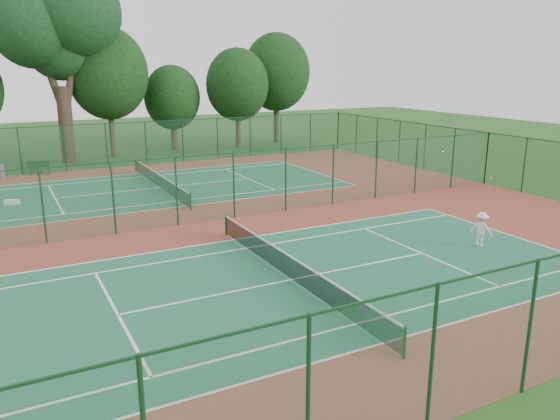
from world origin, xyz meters
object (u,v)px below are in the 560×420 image
object	(u,v)px
kit_bag	(12,202)
big_tree	(57,25)
trash_bin	(1,171)
bench	(39,168)
player_near	(481,229)

from	to	relation	value
kit_bag	big_tree	xyz separation A→B (m)	(5.00, 13.77, 10.69)
trash_bin	big_tree	world-z (taller)	big_tree
kit_bag	big_tree	bearing A→B (deg)	89.93
trash_bin	big_tree	distance (m)	12.59
bench	big_tree	world-z (taller)	big_tree
player_near	trash_bin	size ratio (longest dim) A/B	1.68
player_near	big_tree	size ratio (longest dim) A/B	0.10
kit_bag	trash_bin	bearing A→B (deg)	111.84
player_near	big_tree	xyz separation A→B (m)	(-13.13, 31.78, 10.05)
player_near	big_tree	bearing A→B (deg)	-2.11
big_tree	player_near	bearing A→B (deg)	-67.55
trash_bin	big_tree	size ratio (longest dim) A/B	0.06
bench	big_tree	distance (m)	11.73
player_near	bench	bearing A→B (deg)	6.04
player_near	big_tree	world-z (taller)	big_tree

